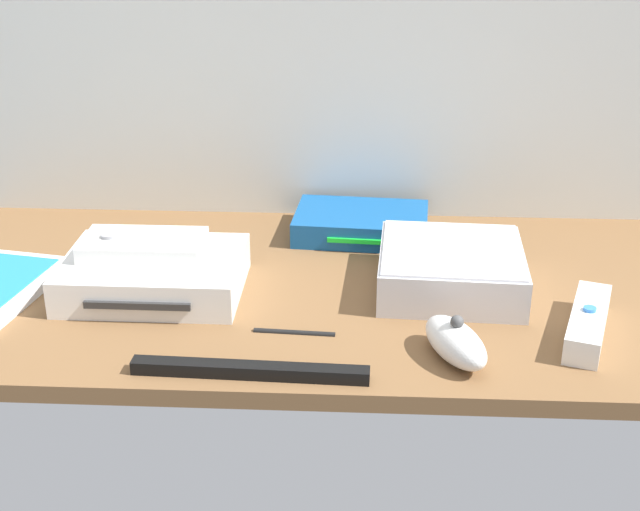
# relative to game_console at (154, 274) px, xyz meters

# --- Properties ---
(ground_plane) EXTENTS (1.00, 0.48, 0.02)m
(ground_plane) POSITION_rel_game_console_xyz_m (0.20, 0.02, -0.03)
(ground_plane) COLOR brown
(ground_plane) RESTS_ON ground
(game_console) EXTENTS (0.21, 0.17, 0.04)m
(game_console) POSITION_rel_game_console_xyz_m (0.00, 0.00, 0.00)
(game_console) COLOR white
(game_console) RESTS_ON ground_plane
(mini_computer) EXTENTS (0.18, 0.18, 0.05)m
(mini_computer) POSITION_rel_game_console_xyz_m (0.35, 0.02, 0.00)
(mini_computer) COLOR silver
(mini_computer) RESTS_ON ground_plane
(network_router) EXTENTS (0.19, 0.13, 0.03)m
(network_router) POSITION_rel_game_console_xyz_m (0.25, 0.19, -0.00)
(network_router) COLOR #145193
(network_router) RESTS_ON ground_plane
(remote_wand) EXTENTS (0.08, 0.15, 0.03)m
(remote_wand) POSITION_rel_game_console_xyz_m (0.49, -0.08, -0.01)
(remote_wand) COLOR white
(remote_wand) RESTS_ON ground_plane
(remote_nunchuk) EXTENTS (0.08, 0.11, 0.05)m
(remote_nunchuk) POSITION_rel_game_console_xyz_m (0.35, -0.14, -0.00)
(remote_nunchuk) COLOR white
(remote_nunchuk) RESTS_ON ground_plane
(remote_classic_pad) EXTENTS (0.14, 0.08, 0.02)m
(remote_classic_pad) POSITION_rel_game_console_xyz_m (-0.01, 0.01, 0.03)
(remote_classic_pad) COLOR white
(remote_classic_pad) RESTS_ON game_console
(sensor_bar) EXTENTS (0.24, 0.03, 0.01)m
(sensor_bar) POSITION_rel_game_console_xyz_m (0.14, -0.19, -0.01)
(sensor_bar) COLOR black
(sensor_bar) RESTS_ON ground_plane
(stylus_pen) EXTENTS (0.09, 0.01, 0.01)m
(stylus_pen) POSITION_rel_game_console_xyz_m (0.18, -0.10, -0.02)
(stylus_pen) COLOR black
(stylus_pen) RESTS_ON ground_plane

